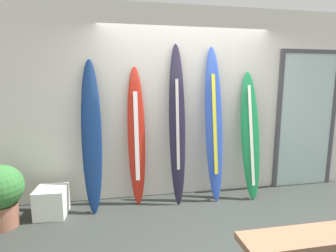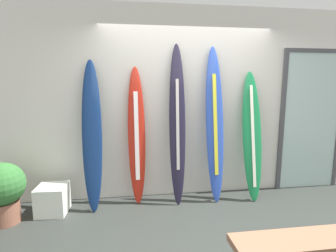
% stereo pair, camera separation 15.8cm
% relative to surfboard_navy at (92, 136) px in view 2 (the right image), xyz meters
% --- Properties ---
extents(ground, '(8.00, 8.00, 0.04)m').
position_rel_surfboard_navy_xyz_m(ground, '(1.35, -0.94, -1.02)').
color(ground, '#2E322E').
extents(wall_back, '(7.20, 0.20, 2.80)m').
position_rel_surfboard_navy_xyz_m(wall_back, '(1.35, 0.36, 0.40)').
color(wall_back, silver).
rests_on(wall_back, ground).
extents(surfboard_navy, '(0.29, 0.48, 2.03)m').
position_rel_surfboard_navy_xyz_m(surfboard_navy, '(0.00, 0.00, 0.00)').
color(surfboard_navy, navy).
rests_on(surfboard_navy, ground).
extents(surfboard_crimson, '(0.25, 0.29, 1.93)m').
position_rel_surfboard_navy_xyz_m(surfboard_crimson, '(0.60, 0.09, -0.05)').
color(surfboard_crimson, '#AF2214').
rests_on(surfboard_crimson, ground).
extents(surfboard_charcoal, '(0.25, 0.42, 2.26)m').
position_rel_surfboard_navy_xyz_m(surfboard_charcoal, '(1.17, 0.03, 0.13)').
color(surfboard_charcoal, '#201C30').
rests_on(surfboard_charcoal, ground).
extents(surfboard_cobalt, '(0.28, 0.41, 2.23)m').
position_rel_surfboard_navy_xyz_m(surfboard_cobalt, '(1.71, 0.03, 0.10)').
color(surfboard_cobalt, '#2A4CB4').
rests_on(surfboard_cobalt, ground).
extents(surfboard_emerald, '(0.30, 0.47, 1.88)m').
position_rel_surfboard_navy_xyz_m(surfboard_emerald, '(2.28, 0.00, -0.07)').
color(surfboard_emerald, '#197D43').
rests_on(surfboard_emerald, ground).
extents(display_block_left, '(0.39, 0.39, 0.37)m').
position_rel_surfboard_navy_xyz_m(display_block_left, '(-0.53, -0.12, -0.82)').
color(display_block_left, white).
rests_on(display_block_left, ground).
extents(glass_door, '(1.06, 0.06, 2.22)m').
position_rel_surfboard_navy_xyz_m(glass_door, '(3.38, 0.24, 0.14)').
color(glass_door, silver).
rests_on(glass_door, ground).
extents(potted_plant, '(0.52, 0.52, 0.76)m').
position_rel_surfboard_navy_xyz_m(potted_plant, '(-1.03, -0.30, -0.57)').
color(potted_plant, '#8D5843').
rests_on(potted_plant, ground).
extents(bench, '(1.04, 0.31, 0.47)m').
position_rel_surfboard_navy_xyz_m(bench, '(1.81, -1.80, -0.59)').
color(bench, '#8C6046').
rests_on(bench, ground).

